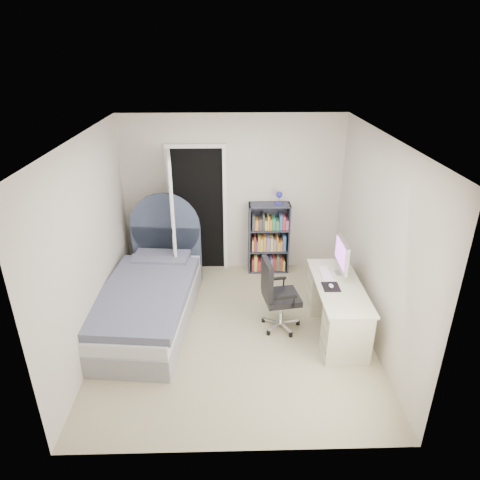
{
  "coord_description": "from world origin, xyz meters",
  "views": [
    {
      "loc": [
        -0.05,
        -4.55,
        3.41
      ],
      "look_at": [
        0.08,
        0.41,
        1.12
      ],
      "focal_mm": 32.0,
      "sensor_mm": 36.0,
      "label": 1
    }
  ],
  "objects_px": {
    "bed": "(150,297)",
    "desk": "(337,306)",
    "floor_lamp": "(178,247)",
    "office_chair": "(276,292)",
    "bookcase": "(269,240)",
    "nightstand": "(150,253)"
  },
  "relations": [
    {
      "from": "bed",
      "to": "desk",
      "type": "height_order",
      "value": "bed"
    },
    {
      "from": "bookcase",
      "to": "desk",
      "type": "bearing_deg",
      "value": -66.41
    },
    {
      "from": "bed",
      "to": "floor_lamp",
      "type": "height_order",
      "value": "bed"
    },
    {
      "from": "bed",
      "to": "office_chair",
      "type": "xyz_separation_m",
      "value": [
        1.65,
        -0.28,
        0.22
      ]
    },
    {
      "from": "bed",
      "to": "floor_lamp",
      "type": "bearing_deg",
      "value": 75.5
    },
    {
      "from": "bed",
      "to": "floor_lamp",
      "type": "distance_m",
      "value": 1.12
    },
    {
      "from": "floor_lamp",
      "to": "office_chair",
      "type": "height_order",
      "value": "floor_lamp"
    },
    {
      "from": "desk",
      "to": "office_chair",
      "type": "bearing_deg",
      "value": 173.86
    },
    {
      "from": "bed",
      "to": "desk",
      "type": "xyz_separation_m",
      "value": [
        2.43,
        -0.36,
        0.06
      ]
    },
    {
      "from": "bed",
      "to": "bookcase",
      "type": "distance_m",
      "value": 2.15
    },
    {
      "from": "bookcase",
      "to": "desk",
      "type": "distance_m",
      "value": 1.82
    },
    {
      "from": "floor_lamp",
      "to": "bookcase",
      "type": "bearing_deg",
      "value": 8.99
    },
    {
      "from": "floor_lamp",
      "to": "office_chair",
      "type": "distance_m",
      "value": 1.93
    },
    {
      "from": "nightstand",
      "to": "bookcase",
      "type": "bearing_deg",
      "value": 0.92
    },
    {
      "from": "floor_lamp",
      "to": "nightstand",
      "type": "bearing_deg",
      "value": 157.67
    },
    {
      "from": "bookcase",
      "to": "office_chair",
      "type": "relative_size",
      "value": 1.38
    },
    {
      "from": "bed",
      "to": "bookcase",
      "type": "height_order",
      "value": "bed"
    },
    {
      "from": "nightstand",
      "to": "office_chair",
      "type": "distance_m",
      "value": 2.42
    },
    {
      "from": "bookcase",
      "to": "office_chair",
      "type": "bearing_deg",
      "value": -91.87
    },
    {
      "from": "floor_lamp",
      "to": "desk",
      "type": "relative_size",
      "value": 0.93
    },
    {
      "from": "bed",
      "to": "nightstand",
      "type": "distance_m",
      "value": 1.28
    },
    {
      "from": "bookcase",
      "to": "desk",
      "type": "height_order",
      "value": "bookcase"
    }
  ]
}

